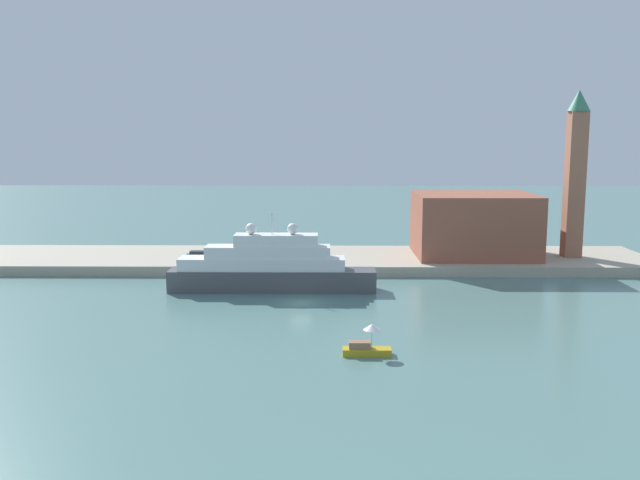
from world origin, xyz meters
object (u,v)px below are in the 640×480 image
at_px(bell_tower, 575,169).
at_px(small_motorboat, 366,345).
at_px(large_yacht, 270,268).
at_px(parked_car, 200,255).
at_px(person_figure, 229,255).
at_px(mooring_bollard, 337,263).
at_px(harbor_building, 474,225).

bearing_deg(bell_tower, small_motorboat, -127.69).
distance_m(large_yacht, parked_car, 19.77).
bearing_deg(person_figure, parked_car, 171.41).
height_order(large_yacht, small_motorboat, large_yacht).
relative_size(bell_tower, mooring_bollard, 31.42).
distance_m(small_motorboat, bell_tower, 59.60).
distance_m(bell_tower, parked_car, 60.87).
bearing_deg(mooring_bollard, large_yacht, -133.07).
relative_size(large_yacht, bell_tower, 1.06).
relative_size(large_yacht, harbor_building, 1.49).
height_order(harbor_building, mooring_bollard, harbor_building).
bearing_deg(small_motorboat, parked_car, 119.14).
height_order(small_motorboat, mooring_bollard, small_motorboat).
bearing_deg(small_motorboat, person_figure, 114.40).
bearing_deg(small_motorboat, harbor_building, 66.98).
relative_size(bell_tower, parked_car, 5.91).
distance_m(harbor_building, bell_tower, 17.95).
relative_size(small_motorboat, parked_car, 1.05).
bearing_deg(large_yacht, parked_car, 128.79).
xyz_separation_m(small_motorboat, harbor_building, (19.89, 46.80, 5.54)).
xyz_separation_m(harbor_building, mooring_bollard, (-22.18, -9.28, -4.59)).
xyz_separation_m(harbor_building, parked_car, (-43.84, -3.83, -4.46)).
xyz_separation_m(large_yacht, person_figure, (-7.58, 14.67, -0.77)).
bearing_deg(harbor_building, large_yacht, -148.58).
bearing_deg(mooring_bollard, parked_car, 165.87).
distance_m(bell_tower, mooring_bollard, 40.86).
relative_size(person_figure, mooring_bollard, 2.02).
bearing_deg(parked_car, person_figure, -8.59).
xyz_separation_m(bell_tower, mooring_bollard, (-37.62, -8.21, -13.68)).
distance_m(small_motorboat, harbor_building, 51.15).
bearing_deg(large_yacht, mooring_bollard, 46.93).
bearing_deg(parked_car, harbor_building, 5.00).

